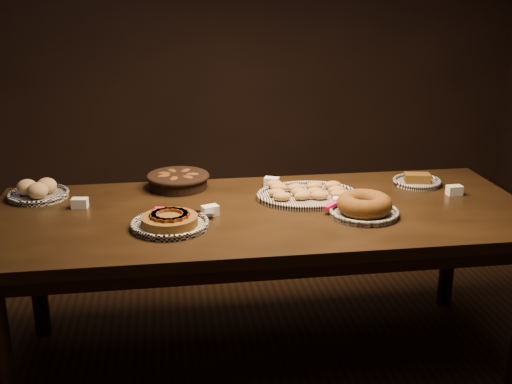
{
  "coord_description": "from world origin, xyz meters",
  "views": [
    {
      "loc": [
        -0.42,
        -2.64,
        1.72
      ],
      "look_at": [
        -0.03,
        0.05,
        0.82
      ],
      "focal_mm": 45.0,
      "sensor_mm": 36.0,
      "label": 1
    }
  ],
  "objects": [
    {
      "name": "tent_cards",
      "position": [
        0.06,
        0.1,
        0.77
      ],
      "size": [
        1.81,
        0.44,
        0.04
      ],
      "color": "white",
      "rests_on": "buffet_table"
    },
    {
      "name": "apple_tart_plate",
      "position": [
        -0.42,
        -0.15,
        0.77
      ],
      "size": [
        0.36,
        0.32,
        0.06
      ],
      "rotation": [
        0.0,
        0.0,
        -0.05
      ],
      "color": "white",
      "rests_on": "buffet_table"
    },
    {
      "name": "bread_roll_plate",
      "position": [
        -1.02,
        0.32,
        0.78
      ],
      "size": [
        0.28,
        0.28,
        0.09
      ],
      "rotation": [
        0.0,
        0.0,
        0.29
      ],
      "color": "white",
      "rests_on": "buffet_table"
    },
    {
      "name": "madeleine_platter",
      "position": [
        0.23,
        0.14,
        0.77
      ],
      "size": [
        0.47,
        0.38,
        0.05
      ],
      "rotation": [
        0.0,
        0.0,
        -0.39
      ],
      "color": "black",
      "rests_on": "buffet_table"
    },
    {
      "name": "ground",
      "position": [
        0.0,
        0.0,
        0.0
      ],
      "size": [
        5.0,
        5.0,
        0.0
      ],
      "primitive_type": "plane",
      "color": "black",
      "rests_on": "ground"
    },
    {
      "name": "buffet_table",
      "position": [
        0.0,
        0.0,
        0.68
      ],
      "size": [
        2.4,
        1.0,
        0.75
      ],
      "color": "black",
      "rests_on": "ground"
    },
    {
      "name": "bundt_cake_plate",
      "position": [
        0.42,
        -0.13,
        0.79
      ],
      "size": [
        0.33,
        0.38,
        0.1
      ],
      "rotation": [
        0.0,
        0.0,
        0.37
      ],
      "color": "black",
      "rests_on": "buffet_table"
    },
    {
      "name": "croissant_basket",
      "position": [
        -0.37,
        0.38,
        0.79
      ],
      "size": [
        0.36,
        0.36,
        0.08
      ],
      "rotation": [
        0.0,
        0.0,
        0.31
      ],
      "color": "black",
      "rests_on": "buffet_table"
    },
    {
      "name": "loaf_plate",
      "position": [
        0.81,
        0.26,
        0.77
      ],
      "size": [
        0.24,
        0.24,
        0.06
      ],
      "rotation": [
        0.0,
        0.0,
        -0.21
      ],
      "color": "black",
      "rests_on": "buffet_table"
    }
  ]
}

